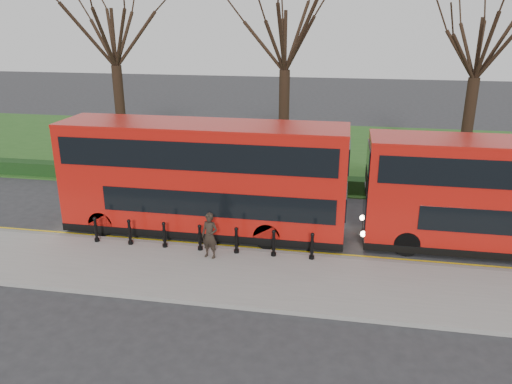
# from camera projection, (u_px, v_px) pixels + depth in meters

# --- Properties ---
(ground) EXTENTS (120.00, 120.00, 0.00)m
(ground) POSITION_uv_depth(u_px,v_px,m) (204.00, 238.00, 20.69)
(ground) COLOR #28282B
(ground) RESTS_ON ground
(pavement) EXTENTS (60.00, 4.00, 0.15)m
(pavement) POSITION_uv_depth(u_px,v_px,m) (181.00, 271.00, 17.88)
(pavement) COLOR gray
(pavement) RESTS_ON ground
(kerb) EXTENTS (60.00, 0.25, 0.16)m
(kerb) POSITION_uv_depth(u_px,v_px,m) (197.00, 247.00, 19.73)
(kerb) COLOR slate
(kerb) RESTS_ON ground
(grass_verge) EXTENTS (60.00, 18.00, 0.06)m
(grass_verge) POSITION_uv_depth(u_px,v_px,m) (264.00, 149.00, 34.61)
(grass_verge) COLOR #25501A
(grass_verge) RESTS_ON ground
(hedge) EXTENTS (60.00, 0.90, 0.80)m
(hedge) POSITION_uv_depth(u_px,v_px,m) (239.00, 180.00, 26.87)
(hedge) COLOR black
(hedge) RESTS_ON ground
(yellow_line_outer) EXTENTS (60.00, 0.10, 0.01)m
(yellow_line_outer) POSITION_uv_depth(u_px,v_px,m) (199.00, 245.00, 20.04)
(yellow_line_outer) COLOR yellow
(yellow_line_outer) RESTS_ON ground
(yellow_line_inner) EXTENTS (60.00, 0.10, 0.01)m
(yellow_line_inner) POSITION_uv_depth(u_px,v_px,m) (201.00, 243.00, 20.22)
(yellow_line_inner) COLOR yellow
(yellow_line_inner) RESTS_ON ground
(tree_left) EXTENTS (6.99, 6.99, 10.92)m
(tree_left) POSITION_uv_depth(u_px,v_px,m) (113.00, 31.00, 28.70)
(tree_left) COLOR black
(tree_left) RESTS_ON ground
(tree_mid) EXTENTS (6.89, 6.89, 10.76)m
(tree_mid) POSITION_uv_depth(u_px,v_px,m) (285.00, 34.00, 27.05)
(tree_mid) COLOR black
(tree_mid) RESTS_ON ground
(tree_right) EXTENTS (6.62, 6.62, 10.34)m
(tree_right) POSITION_uv_depth(u_px,v_px,m) (480.00, 41.00, 25.47)
(tree_right) COLOR black
(tree_right) RESTS_ON ground
(bollard_row) EXTENTS (8.77, 0.15, 1.00)m
(bollard_row) POSITION_uv_depth(u_px,v_px,m) (200.00, 238.00, 19.18)
(bollard_row) COLOR black
(bollard_row) RESTS_ON pavement
(bus_lead) EXTENTS (11.73, 2.69, 4.67)m
(bus_lead) POSITION_uv_depth(u_px,v_px,m) (203.00, 179.00, 20.62)
(bus_lead) COLOR #AD140D
(bus_lead) RESTS_ON ground
(pedestrian) EXTENTS (0.72, 0.56, 1.76)m
(pedestrian) POSITION_uv_depth(u_px,v_px,m) (210.00, 236.00, 18.45)
(pedestrian) COLOR black
(pedestrian) RESTS_ON pavement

